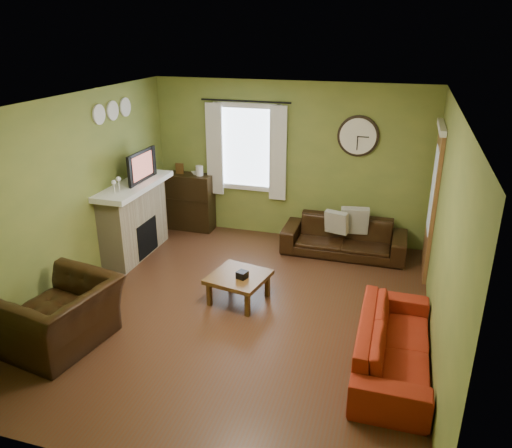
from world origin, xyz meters
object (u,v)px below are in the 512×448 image
(bookshelf, at_px, (190,202))
(sofa_brown, at_px, (344,237))
(coffee_table, at_px, (239,288))
(sofa_red, at_px, (394,344))
(armchair, at_px, (60,316))

(bookshelf, xyz_separation_m, sofa_brown, (2.76, -0.29, -0.22))
(bookshelf, xyz_separation_m, coffee_table, (1.63, -2.16, -0.31))
(bookshelf, relative_size, sofa_brown, 0.52)
(sofa_red, height_order, coffee_table, sofa_red)
(sofa_brown, bearing_deg, bookshelf, 174.03)
(bookshelf, bearing_deg, coffee_table, -52.97)
(bookshelf, height_order, sofa_brown, bookshelf)
(bookshelf, bearing_deg, sofa_red, -39.53)
(sofa_red, xyz_separation_m, coffee_table, (-2.00, 0.83, -0.09))
(sofa_brown, relative_size, armchair, 1.65)
(sofa_red, relative_size, coffee_table, 2.71)
(sofa_brown, xyz_separation_m, coffee_table, (-1.13, -1.87, -0.09))
(bookshelf, bearing_deg, sofa_brown, -5.97)
(armchair, xyz_separation_m, coffee_table, (1.60, 1.50, -0.19))
(sofa_brown, bearing_deg, sofa_red, -72.17)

